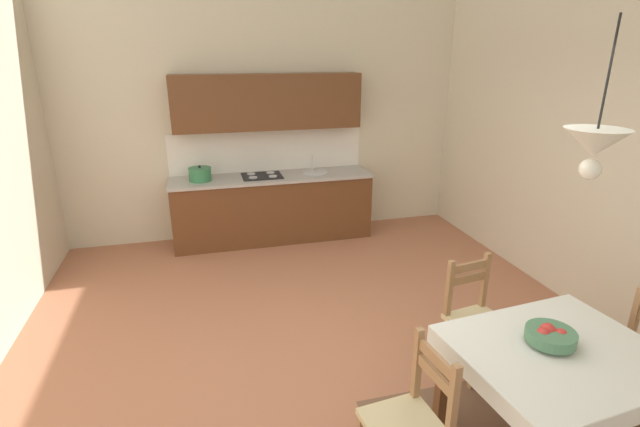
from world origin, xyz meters
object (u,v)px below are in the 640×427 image
fruit_bowl (550,336)px  pendant_lamp (595,144)px  dining_chair_tv_side (410,423)px  kitchen_cabinetry (271,178)px  dining_chair_kitchen_side (476,319)px  dining_table (557,368)px

fruit_bowl → pendant_lamp: bearing=-114.7°
pendant_lamp → dining_chair_tv_side: bearing=179.2°
kitchen_cabinetry → dining_chair_kitchen_side: 3.42m
dining_chair_kitchen_side → fruit_bowl: size_ratio=3.10×
kitchen_cabinetry → dining_chair_kitchen_side: kitchen_cabinetry is taller
dining_table → pendant_lamp: bearing=-161.9°
dining_table → dining_chair_tv_side: size_ratio=1.41×
dining_chair_tv_side → fruit_bowl: dining_chair_tv_side is taller
kitchen_cabinetry → pendant_lamp: 4.39m
kitchen_cabinetry → dining_chair_kitchen_side: bearing=-70.7°
dining_table → fruit_bowl: (-0.03, 0.07, 0.19)m
dining_table → dining_chair_kitchen_side: bearing=89.7°
kitchen_cabinetry → dining_chair_tv_side: (0.14, -4.09, -0.41)m
kitchen_cabinetry → pendant_lamp: pendant_lamp is taller
kitchen_cabinetry → dining_chair_tv_side: size_ratio=2.87×
dining_chair_kitchen_side → dining_table: bearing=-90.3°
pendant_lamp → kitchen_cabinetry: bearing=104.3°
dining_table → fruit_bowl: 0.20m
dining_chair_kitchen_side → dining_chair_tv_side: (-0.98, -0.88, 0.00)m
kitchen_cabinetry → fruit_bowl: (1.09, -4.00, -0.04)m
dining_chair_tv_side → fruit_bowl: (0.95, 0.08, 0.37)m
fruit_bowl → pendant_lamp: size_ratio=0.37×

